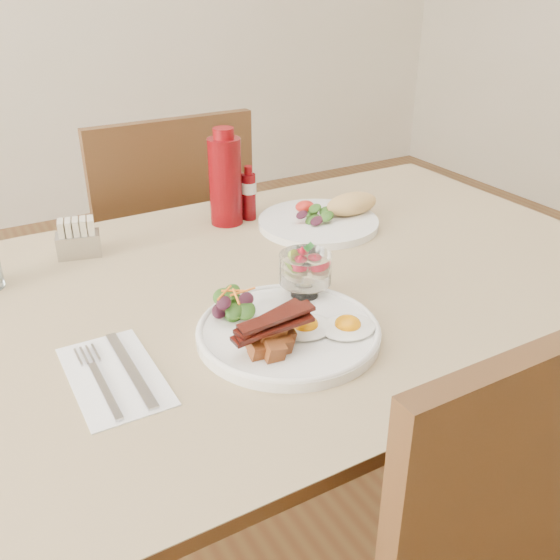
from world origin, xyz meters
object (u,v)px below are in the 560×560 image
(chair_far, at_px, (166,257))
(second_plate, at_px, (326,217))
(fruit_cup, at_px, (305,269))
(ketchup_bottle, at_px, (225,180))
(table, at_px, (287,321))
(sugar_caddy, at_px, (78,240))
(main_plate, at_px, (288,333))
(hot_sauce_bottle, at_px, (249,194))

(chair_far, xyz_separation_m, second_plate, (0.20, -0.48, 0.24))
(chair_far, height_order, fruit_cup, chair_far)
(ketchup_bottle, bearing_deg, table, -94.35)
(table, bearing_deg, sugar_caddy, 136.24)
(table, distance_m, main_plate, 0.22)
(main_plate, height_order, sugar_caddy, sugar_caddy)
(second_plate, xyz_separation_m, ketchup_bottle, (-0.18, 0.12, 0.08))
(table, xyz_separation_m, second_plate, (0.20, 0.18, 0.11))
(ketchup_bottle, relative_size, hot_sauce_bottle, 1.72)
(fruit_cup, relative_size, ketchup_bottle, 0.42)
(fruit_cup, xyz_separation_m, sugar_caddy, (-0.28, 0.38, -0.03))
(main_plate, relative_size, sugar_caddy, 3.11)
(table, xyz_separation_m, hot_sauce_bottle, (0.08, 0.29, 0.15))
(main_plate, height_order, hot_sauce_bottle, hot_sauce_bottle)
(fruit_cup, xyz_separation_m, second_plate, (0.22, 0.27, -0.05))
(second_plate, xyz_separation_m, sugar_caddy, (-0.50, 0.11, 0.02))
(sugar_caddy, bearing_deg, main_plate, -52.27)
(hot_sauce_bottle, xyz_separation_m, sugar_caddy, (-0.37, -0.01, -0.03))
(hot_sauce_bottle, bearing_deg, main_plate, -110.44)
(table, xyz_separation_m, fruit_cup, (-0.02, -0.09, 0.15))
(second_plate, bearing_deg, hot_sauce_bottle, 138.84)
(main_plate, bearing_deg, ketchup_bottle, 75.62)
(table, height_order, main_plate, main_plate)
(table, height_order, ketchup_bottle, ketchup_bottle)
(chair_far, distance_m, main_plate, 0.87)
(ketchup_bottle, bearing_deg, sugar_caddy, -177.97)
(hot_sauce_bottle, distance_m, sugar_caddy, 0.37)
(chair_far, bearing_deg, table, -90.00)
(chair_far, bearing_deg, second_plate, -67.11)
(main_plate, relative_size, second_plate, 1.00)
(main_plate, distance_m, second_plate, 0.46)
(table, bearing_deg, chair_far, 90.00)
(second_plate, height_order, sugar_caddy, sugar_caddy)
(main_plate, height_order, fruit_cup, fruit_cup)
(second_plate, relative_size, ketchup_bottle, 1.35)
(hot_sauce_bottle, bearing_deg, chair_far, 101.45)
(ketchup_bottle, height_order, hot_sauce_bottle, ketchup_bottle)
(table, distance_m, fruit_cup, 0.18)
(chair_far, xyz_separation_m, hot_sauce_bottle, (0.08, -0.37, 0.29))
(main_plate, distance_m, fruit_cup, 0.12)
(chair_far, height_order, sugar_caddy, chair_far)
(fruit_cup, height_order, ketchup_bottle, ketchup_bottle)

